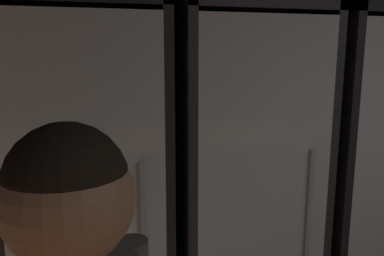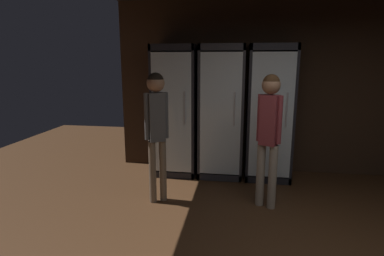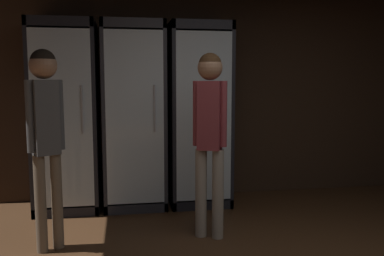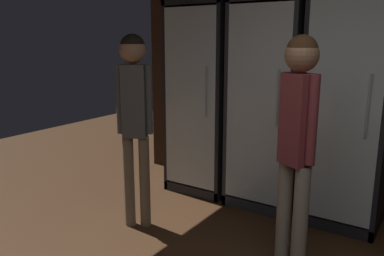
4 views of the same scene
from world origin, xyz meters
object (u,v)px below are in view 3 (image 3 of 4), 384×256
Objects in this scene: cooler_center at (198,117)px; shopper_near at (210,124)px; cooler_left at (134,118)px; cooler_far_left at (67,119)px; shopper_far at (45,121)px.

shopper_near is (-0.10, -1.12, 0.04)m from cooler_center.
cooler_left is 1.00× the size of cooler_center.
cooler_far_left is at bearing 179.98° from cooler_left.
cooler_left is 1.29m from shopper_near.
shopper_near is 0.99× the size of shopper_far.
shopper_far is (-0.76, -1.18, 0.09)m from cooler_left.
cooler_left reaches higher than shopper_far.
cooler_center is at bearing 84.89° from shopper_near.
shopper_near is at bearing 2.29° from shopper_far.
shopper_far is at bearing -141.80° from cooler_center.
cooler_far_left is 1.00× the size of cooler_center.
cooler_far_left is 1.24× the size of shopper_near.
cooler_far_left and cooler_center have the same top height.
shopper_far reaches higher than shopper_near.
shopper_near is 1.40m from shopper_far.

